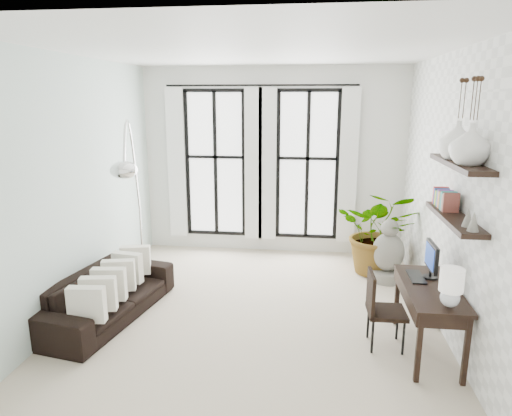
% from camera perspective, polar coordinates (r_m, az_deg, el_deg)
% --- Properties ---
extents(floor, '(5.00, 5.00, 0.00)m').
position_cam_1_polar(floor, '(5.99, -0.19, -12.91)').
color(floor, beige).
rests_on(floor, ground).
extents(ceiling, '(5.00, 5.00, 0.00)m').
position_cam_1_polar(ceiling, '(5.39, -0.22, 19.18)').
color(ceiling, white).
rests_on(ceiling, wall_back).
extents(wall_left, '(0.00, 5.00, 5.00)m').
position_cam_1_polar(wall_left, '(6.17, -21.44, 2.61)').
color(wall_left, silver).
rests_on(wall_left, floor).
extents(wall_right, '(0.00, 5.00, 5.00)m').
position_cam_1_polar(wall_right, '(5.65, 23.06, 1.53)').
color(wall_right, white).
rests_on(wall_right, floor).
extents(wall_back, '(4.50, 0.00, 4.50)m').
position_cam_1_polar(wall_back, '(7.92, 2.09, 5.78)').
color(wall_back, white).
rests_on(wall_back, floor).
extents(windows, '(3.26, 0.13, 2.65)m').
position_cam_1_polar(windows, '(7.88, 0.59, 5.45)').
color(windows, white).
rests_on(windows, wall_back).
extents(wall_shelves, '(0.25, 1.30, 0.60)m').
position_cam_1_polar(wall_shelves, '(4.98, 23.62, 1.48)').
color(wall_shelves, black).
rests_on(wall_shelves, wall_right).
extents(sofa, '(1.14, 2.12, 0.59)m').
position_cam_1_polar(sofa, '(6.06, -18.06, -10.27)').
color(sofa, black).
rests_on(sofa, floor).
extents(throw_pillows, '(0.40, 1.52, 0.40)m').
position_cam_1_polar(throw_pillows, '(5.94, -17.32, -8.54)').
color(throw_pillows, silver).
rests_on(throw_pillows, sofa).
extents(plant, '(1.43, 1.32, 1.34)m').
position_cam_1_polar(plant, '(7.28, 15.16, -2.89)').
color(plant, '#2D7228').
rests_on(plant, floor).
extents(desk, '(0.54, 1.27, 1.14)m').
position_cam_1_polar(desk, '(5.15, 21.05, -9.84)').
color(desk, black).
rests_on(desk, floor).
extents(desk_chair, '(0.41, 0.41, 0.85)m').
position_cam_1_polar(desk_chair, '(5.24, 15.20, -11.61)').
color(desk_chair, black).
rests_on(desk_chair, floor).
extents(arc_lamp, '(0.74, 1.74, 2.41)m').
position_cam_1_polar(arc_lamp, '(6.26, -15.41, 5.69)').
color(arc_lamp, silver).
rests_on(arc_lamp, floor).
extents(buddha, '(0.52, 0.52, 0.94)m').
position_cam_1_polar(buddha, '(7.11, 16.17, -5.65)').
color(buddha, gray).
rests_on(buddha, floor).
extents(vase_a, '(0.37, 0.37, 0.38)m').
position_cam_1_polar(vase_a, '(4.63, 25.24, 7.25)').
color(vase_a, white).
rests_on(vase_a, shelf_upper).
extents(vase_b, '(0.37, 0.37, 0.38)m').
position_cam_1_polar(vase_b, '(5.01, 23.86, 7.77)').
color(vase_b, white).
rests_on(vase_b, shelf_upper).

